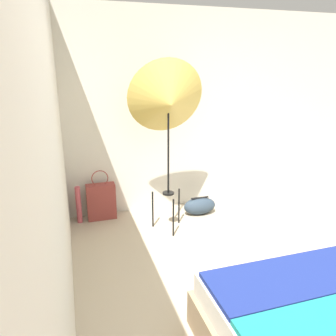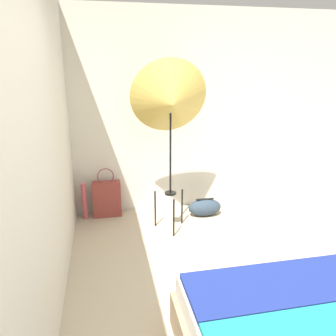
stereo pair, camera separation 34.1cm
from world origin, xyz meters
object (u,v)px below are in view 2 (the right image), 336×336
photo_umbrella (171,101)px  paper_roll (85,201)px  duffel_bag (205,207)px  tote_bag (107,199)px

photo_umbrella → paper_roll: photo_umbrella is taller
duffel_bag → tote_bag: bearing=169.0°
photo_umbrella → paper_roll: (-1.02, 0.48, -1.29)m
tote_bag → duffel_bag: bearing=-11.0°
duffel_bag → photo_umbrella: bearing=-152.7°
tote_bag → paper_roll: size_ratio=1.37×
photo_umbrella → paper_roll: 1.72m
photo_umbrella → paper_roll: size_ratio=4.16×
tote_bag → paper_roll: (-0.28, -0.03, -0.00)m
photo_umbrella → duffel_bag: (0.52, 0.27, -1.42)m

